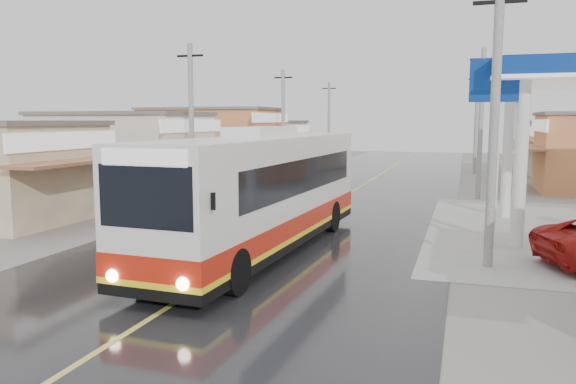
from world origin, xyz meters
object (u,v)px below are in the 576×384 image
object	(u,v)px
cyclist	(239,190)
tricycle_far	(209,173)
coach_bus	(263,193)
tricycle_near	(137,188)
tyre_stack	(168,212)
second_bus	(271,163)

from	to	relation	value
cyclist	tricycle_far	bearing A→B (deg)	137.64
coach_bus	tricycle_near	bearing A→B (deg)	145.13
cyclist	tricycle_near	xyz separation A→B (m)	(-4.48, -2.17, 0.18)
tyre_stack	second_bus	bearing A→B (deg)	80.52
tyre_stack	coach_bus	bearing A→B (deg)	-38.37
coach_bus	cyclist	size ratio (longest dim) A/B	5.86
coach_bus	cyclist	world-z (taller)	coach_bus
coach_bus	second_bus	distance (m)	14.91
coach_bus	tyre_stack	bearing A→B (deg)	144.58
tricycle_near	tricycle_far	distance (m)	8.49
coach_bus	tricycle_far	bearing A→B (deg)	123.87
cyclist	tyre_stack	bearing A→B (deg)	-98.06
second_bus	cyclist	bearing A→B (deg)	-96.75
second_bus	tricycle_near	size ratio (longest dim) A/B	4.48
coach_bus	tyre_stack	world-z (taller)	coach_bus
cyclist	tricycle_near	distance (m)	4.98
coach_bus	tyre_stack	size ratio (longest dim) A/B	15.41
second_bus	tricycle_far	xyz separation A→B (m)	(-4.68, 1.45, -0.82)
coach_bus	tricycle_far	size ratio (longest dim) A/B	5.88
coach_bus	tricycle_far	xyz separation A→B (m)	(-9.35, 15.61, -1.01)
tricycle_near	tyre_stack	distance (m)	3.75
coach_bus	cyclist	xyz separation A→B (m)	(-4.69, 9.29, -1.20)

